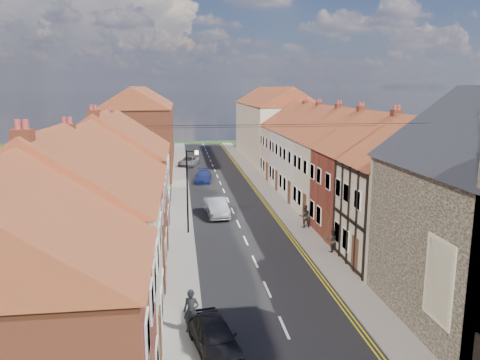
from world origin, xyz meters
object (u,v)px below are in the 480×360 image
(pedestrian_right_b, at_px, (304,216))
(lamppost, at_px, (188,186))
(car_distant, at_px, (189,161))
(car_mid, at_px, (216,207))
(pedestrian_left, at_px, (191,311))
(pedestrian_right, at_px, (333,240))
(car_near, at_px, (214,336))
(car_far, at_px, (203,177))

(pedestrian_right_b, bearing_deg, lamppost, -2.16)
(lamppost, distance_m, car_distant, 30.15)
(car_mid, xyz_separation_m, pedestrian_left, (-2.55, -18.63, 0.32))
(car_mid, height_order, pedestrian_left, pedestrian_left)
(lamppost, xyz_separation_m, pedestrian_right, (8.91, -5.21, -2.64))
(car_distant, distance_m, pedestrian_right, 36.18)
(car_distant, distance_m, pedestrian_left, 44.01)
(car_mid, relative_size, pedestrian_right, 2.90)
(pedestrian_left, bearing_deg, car_near, -45.75)
(car_far, bearing_deg, pedestrian_right_b, -63.46)
(lamppost, relative_size, car_mid, 1.33)
(car_near, distance_m, car_far, 34.30)
(lamppost, bearing_deg, pedestrian_right, -30.33)
(car_near, relative_size, car_distant, 0.86)
(car_mid, relative_size, car_far, 1.05)
(lamppost, distance_m, car_near, 15.74)
(pedestrian_left, xyz_separation_m, pedestrian_right, (9.15, 8.78, -0.16))
(car_mid, distance_m, pedestrian_right_b, 7.64)
(car_near, bearing_deg, pedestrian_right_b, 52.65)
(car_mid, relative_size, pedestrian_left, 2.40)
(car_mid, xyz_separation_m, car_distant, (-1.70, 25.37, -0.11))
(pedestrian_left, height_order, pedestrian_right_b, pedestrian_left)
(lamppost, height_order, car_far, lamppost)
(car_distant, height_order, pedestrian_right_b, pedestrian_right_b)
(car_far, height_order, car_distant, car_distant)
(car_far, height_order, pedestrian_right_b, pedestrian_right_b)
(car_near, distance_m, pedestrian_right_b, 17.58)
(car_far, bearing_deg, pedestrian_left, -86.84)
(pedestrian_left, bearing_deg, lamppost, 102.61)
(pedestrian_right_b, bearing_deg, pedestrian_left, 54.57)
(pedestrian_left, bearing_deg, car_mid, 95.79)
(pedestrian_left, distance_m, pedestrian_right_b, 16.73)
(car_near, relative_size, car_far, 0.91)
(pedestrian_right_b, bearing_deg, pedestrian_right, 90.00)
(pedestrian_right, xyz_separation_m, pedestrian_right_b, (-0.36, 5.45, 0.07))
(lamppost, xyz_separation_m, car_distant, (0.62, 30.00, -2.90))
(lamppost, distance_m, pedestrian_left, 14.22)
(car_distant, bearing_deg, car_near, -74.49)
(car_near, distance_m, car_distant, 45.46)
(car_near, distance_m, pedestrian_left, 1.75)
(lamppost, distance_m, pedestrian_right, 10.66)
(lamppost, bearing_deg, car_mid, 63.48)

